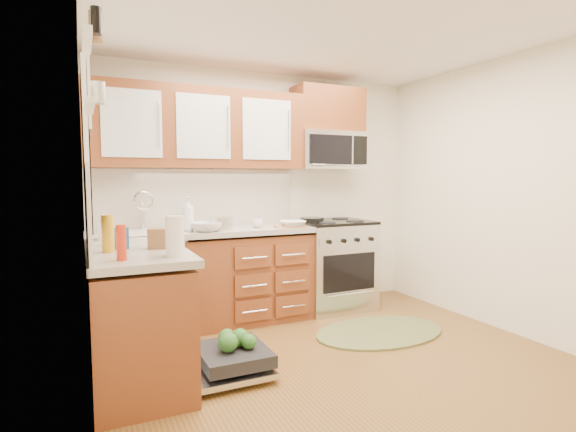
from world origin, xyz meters
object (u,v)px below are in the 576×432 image
sink (147,246)px  stock_pot (221,224)px  rug (380,332)px  paper_towel_roll (175,236)px  upper_cabinets (199,129)px  skillet (312,220)px  microwave (329,151)px  cutting_board (290,226)px  bowl_b (206,227)px  dishwasher (228,361)px  bowl_a (293,224)px  cup (257,223)px  range (333,264)px

sink → stock_pot: bearing=-10.3°
rug → paper_towel_roll: paper_towel_roll is taller
upper_cabinets → skillet: upper_cabinets is taller
microwave → sink: microwave is taller
microwave → skillet: size_ratio=3.12×
upper_cabinets → sink: size_ratio=3.31×
cutting_board → bowl_b: size_ratio=1.12×
dishwasher → bowl_a: size_ratio=2.74×
dishwasher → paper_towel_roll: bearing=-153.2°
cutting_board → paper_towel_roll: 1.77m
rug → upper_cabinets: bearing=143.6°
sink → skillet: (1.65, -0.02, 0.17)m
skillet → sink: bearing=179.3°
dishwasher → skillet: size_ratio=2.87×
bowl_b → cup: cup is taller
bowl_a → sink: bearing=172.9°
dishwasher → cutting_board: size_ratio=2.34×
cutting_board → upper_cabinets: bearing=158.9°
cutting_board → microwave: bearing=25.8°
range → paper_towel_roll: size_ratio=3.76×
dishwasher → rug: 1.54m
paper_towel_roll → cup: bearing=50.7°
upper_cabinets → cutting_board: 1.28m
microwave → rug: 1.96m
range → bowl_a: size_ratio=3.71×
upper_cabinets → bowl_b: size_ratio=7.65×
microwave → dishwasher: size_ratio=1.09×
upper_cabinets → skillet: 1.45m
range → stock_pot: stock_pot is taller
sink → bowl_a: 1.38m
bowl_b → skillet: bearing=7.3°
stock_pot → cutting_board: size_ratio=0.67×
dishwasher → paper_towel_roll: size_ratio=2.77×
sink → cup: cup is taller
sink → cutting_board: 1.35m
dishwasher → stock_pot: (0.26, 1.00, 0.89)m
paper_towel_roll → stock_pot: bearing=61.5°
paper_towel_roll → bowl_a: bearing=40.1°
skillet → cutting_board: 0.34m
bowl_b → bowl_a: bearing=0.0°
range → sink: 1.96m
sink → bowl_a: size_ratio=2.42×
rug → cutting_board: bearing=129.0°
microwave → skillet: bearing=-151.6°
range → paper_towel_roll: (-1.93, -1.33, 0.58)m
upper_cabinets → bowl_a: size_ratio=8.01×
rug → cup: (-0.88, 0.81, 0.96)m
skillet → bowl_a: bearing=-152.9°
paper_towel_roll → sink: bearing=90.0°
skillet → cup: bearing=-176.5°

